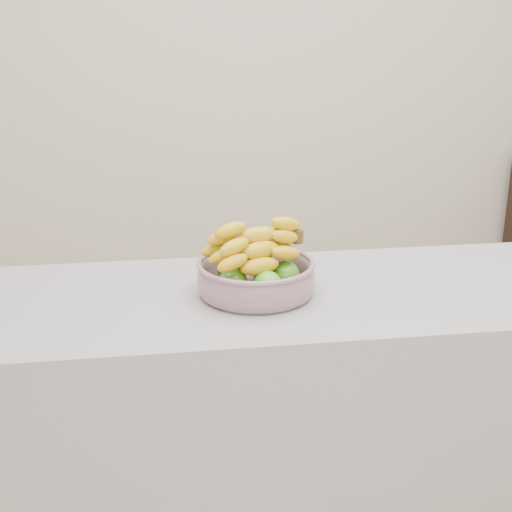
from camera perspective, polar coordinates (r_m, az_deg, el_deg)
The scene contains 2 objects.
counter at distance 2.07m, azimuth 8.45°, elevation -14.17°, with size 2.00×0.60×0.90m, color gray.
fruit_bowl at distance 1.77m, azimuth -0.01°, elevation -1.36°, with size 0.30×0.30×0.17m.
Camera 1 is at (-0.54, -1.62, 1.57)m, focal length 50.00 mm.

